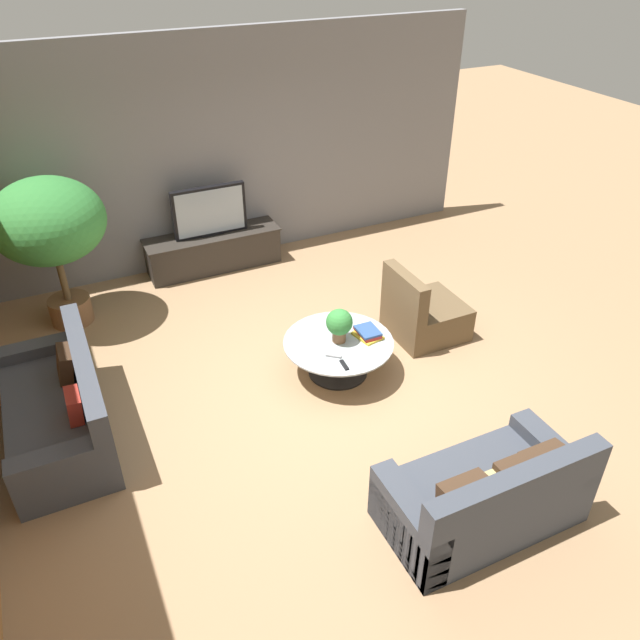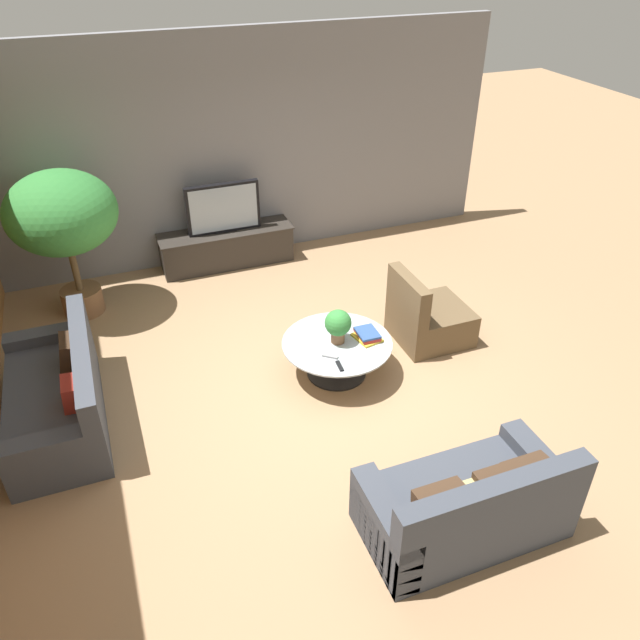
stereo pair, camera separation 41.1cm
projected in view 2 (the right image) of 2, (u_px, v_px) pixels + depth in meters
The scene contains 13 objects.
ground_plane at pixel (324, 383), 6.56m from camera, with size 24.00×24.00×0.00m, color #9E7A56.
back_wall_stone at pixel (235, 149), 8.27m from camera, with size 7.40×0.12×3.00m, color slate.
media_console at pixel (227, 247), 8.61m from camera, with size 1.83×0.50×0.50m.
television at pixel (223, 208), 8.30m from camera, with size 0.99×0.13×0.67m.
coffee_table at pixel (337, 351), 6.54m from camera, with size 1.15×1.15×0.40m.
couch_by_wall at pixel (59, 398), 5.92m from camera, with size 0.84×1.86×0.84m.
couch_near_entry at pixel (467, 505), 4.84m from camera, with size 1.58×0.84×0.84m.
armchair_wicker at pixel (427, 319), 7.09m from camera, with size 0.80×0.76×0.86m.
potted_palm_tall at pixel (62, 217), 7.03m from camera, with size 1.24×1.24×1.78m.
potted_plant_tabletop at pixel (338, 324), 6.37m from camera, with size 0.28×0.28×0.37m.
book_stack at pixel (367, 335), 6.52m from camera, with size 0.28×0.33×0.09m.
remote_black at pixel (340, 366), 6.12m from camera, with size 0.04×0.16×0.02m, color black.
remote_silver at pixel (330, 356), 6.25m from camera, with size 0.04×0.16×0.02m, color gray.
Camera 2 is at (-1.87, -4.75, 4.17)m, focal length 35.00 mm.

